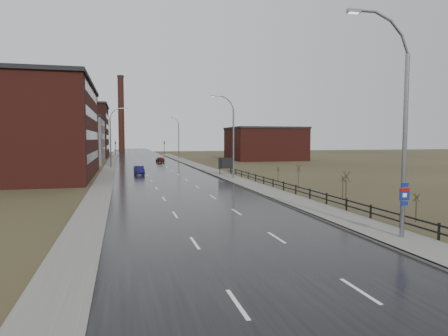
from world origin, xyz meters
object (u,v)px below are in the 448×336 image
billboard (226,164)px  car_near (139,171)px  streetlight_main (400,129)px  car_far (160,160)px

billboard → car_near: billboard is taller
streetlight_main → car_near: 45.81m
billboard → car_far: 36.14m
car_near → billboard: bearing=-23.2°
streetlight_main → car_far: (-5.86, 74.87, -5.41)m
car_near → car_far: size_ratio=1.03×
streetlight_main → car_far: size_ratio=3.18×
billboard → car_near: bearing=160.0°
car_far → streetlight_main: bearing=88.1°
car_near → car_far: 31.55m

